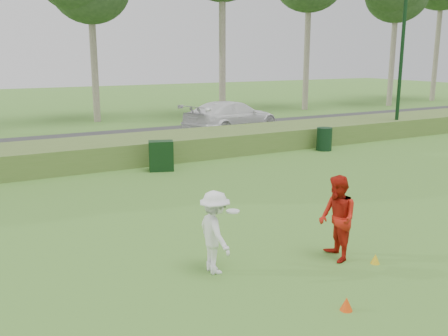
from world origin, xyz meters
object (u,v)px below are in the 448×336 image
lamp_post (404,26)px  player_white (215,232)px  utility_cabinet (161,156)px  cone_orange (346,304)px  car_right (232,117)px  player_red (337,218)px  trash_bin (324,139)px  cone_yellow (375,259)px

lamp_post → player_white: bearing=-147.7°
player_white → utility_cabinet: player_white is taller
cone_orange → car_right: car_right is taller
cone_orange → lamp_post: bearing=40.4°
utility_cabinet → car_right: car_right is taller
player_white → player_red: size_ratio=0.92×
car_right → utility_cabinet: bearing=116.1°
trash_bin → utility_cabinet: bearing=-178.4°
lamp_post → cone_orange: 19.98m
utility_cabinet → trash_bin: (7.88, 0.22, -0.04)m
car_right → cone_yellow: bearing=142.6°
cone_yellow → utility_cabinet: 10.04m
cone_orange → trash_bin: 14.53m
utility_cabinet → car_right: (6.55, 6.29, 0.36)m
player_red → cone_yellow: player_red is taller
cone_orange → car_right: bearing=66.3°
player_white → cone_orange: 2.81m
player_red → cone_yellow: (0.57, -0.57, -0.80)m
lamp_post → player_white: (-15.86, -10.04, -4.76)m
player_white → trash_bin: player_white is taller
utility_cabinet → car_right: size_ratio=0.19×
lamp_post → trash_bin: lamp_post is taller
player_white → utility_cabinet: size_ratio=1.49×
trash_bin → cone_yellow: bearing=-125.0°
cone_yellow → trash_bin: trash_bin is taller
cone_orange → car_right: (7.67, 17.47, 0.80)m
lamp_post → trash_bin: bearing=-169.4°
utility_cabinet → cone_yellow: bearing=-67.1°
utility_cabinet → car_right: 9.09m
trash_bin → car_right: (-1.33, 6.07, 0.41)m
player_red → utility_cabinet: size_ratio=1.62×
lamp_post → car_right: (-6.97, 5.01, -4.68)m
player_white → utility_cabinet: (2.35, 8.75, -0.27)m
lamp_post → player_red: lamp_post is taller
cone_yellow → car_right: car_right is taller
player_red → cone_orange: 2.30m
trash_bin → cone_orange: bearing=-128.3°
utility_cabinet → car_right: bearing=62.6°
cone_orange → cone_yellow: (1.85, 1.18, -0.01)m
player_red → trash_bin: bearing=157.9°
player_white → lamp_post: bearing=-54.4°
lamp_post → cone_yellow: bearing=-138.6°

